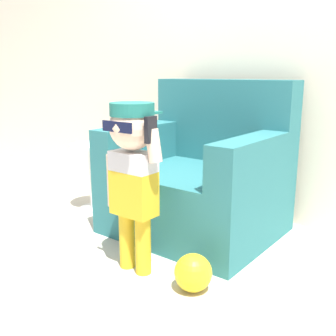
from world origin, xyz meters
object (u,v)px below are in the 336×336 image
Objects in this scene: person_child at (133,162)px; toy_ball at (193,273)px; armchair at (200,179)px; side_table at (93,171)px.

person_child reaches higher than toy_ball.
toy_ball is at bearing 3.21° from person_child.
armchair reaches higher than toy_ball.
armchair is 1.15× the size of person_child.
armchair is at bearing 94.34° from person_child.
armchair is 1.98× the size of side_table.
armchair is 5.52× the size of toy_ball.
toy_ball is (0.43, -0.70, -0.26)m from armchair.
armchair is 0.90m from side_table.
person_child is at bearing -85.66° from armchair.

